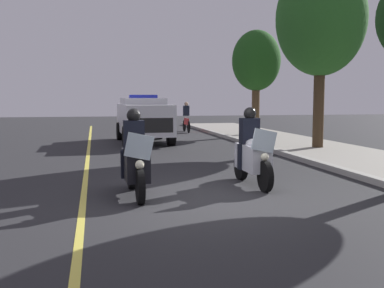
% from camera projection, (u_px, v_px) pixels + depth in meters
% --- Properties ---
extents(ground_plane, '(80.00, 80.00, 0.00)m').
position_uv_depth(ground_plane, '(210.00, 199.00, 8.88)').
color(ground_plane, '#28282B').
extents(lane_stripe_center, '(48.00, 0.12, 0.01)m').
position_uv_depth(lane_stripe_center, '(83.00, 205.00, 8.40)').
color(lane_stripe_center, '#E0D14C').
rests_on(lane_stripe_center, ground).
extents(police_motorcycle_lead_left, '(2.14, 0.57, 1.72)m').
position_uv_depth(police_motorcycle_lead_left, '(135.00, 161.00, 9.16)').
color(police_motorcycle_lead_left, black).
rests_on(police_motorcycle_lead_left, ground).
extents(police_motorcycle_lead_right, '(2.14, 0.57, 1.72)m').
position_uv_depth(police_motorcycle_lead_right, '(252.00, 154.00, 10.26)').
color(police_motorcycle_lead_right, black).
rests_on(police_motorcycle_lead_right, ground).
extents(police_suv, '(4.96, 2.18, 2.05)m').
position_uv_depth(police_suv, '(144.00, 118.00, 20.03)').
color(police_suv, silver).
rests_on(police_suv, ground).
extents(cyclist_background, '(1.76, 0.33, 1.69)m').
position_uv_depth(cyclist_background, '(186.00, 117.00, 26.05)').
color(cyclist_background, black).
rests_on(cyclist_background, ground).
extents(tree_far_back, '(3.25, 3.25, 6.73)m').
position_uv_depth(tree_far_back, '(321.00, 20.00, 16.86)').
color(tree_far_back, '#42301E').
rests_on(tree_far_back, sidewalk_strip).
extents(tree_behind_suv, '(2.42, 2.42, 5.19)m').
position_uv_depth(tree_behind_suv, '(256.00, 62.00, 23.31)').
color(tree_behind_suv, '#4C3823').
rests_on(tree_behind_suv, sidewalk_strip).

